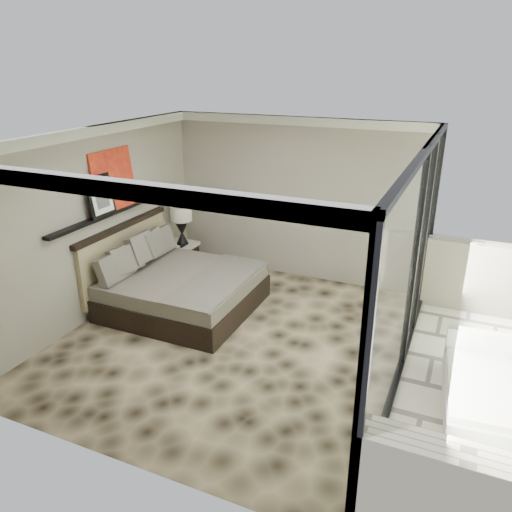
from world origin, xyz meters
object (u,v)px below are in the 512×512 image
at_px(lounger, 480,392).
at_px(table_lamp, 181,220).
at_px(bed, 177,287).
at_px(nightstand, 181,256).

bearing_deg(lounger, table_lamp, 153.08).
bearing_deg(table_lamp, bed, -61.74).
xyz_separation_m(nightstand, table_lamp, (0.04, 0.02, 0.70)).
xyz_separation_m(bed, table_lamp, (-0.71, 1.32, 0.62)).
bearing_deg(table_lamp, nightstand, -149.87).
xyz_separation_m(table_lamp, lounger, (5.12, -2.02, -0.79)).
relative_size(nightstand, lounger, 0.34).
bearing_deg(lounger, nightstand, 153.47).
bearing_deg(nightstand, table_lamp, 6.94).
relative_size(bed, nightstand, 4.00).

